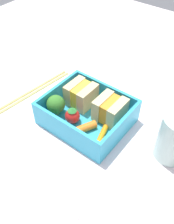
{
  "coord_description": "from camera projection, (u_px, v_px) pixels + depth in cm",
  "views": [
    {
      "loc": [
        21.14,
        -27.11,
        37.39
      ],
      "look_at": [
        0.0,
        0.0,
        2.7
      ],
      "focal_mm": 40.0,
      "sensor_mm": 36.0,
      "label": 1
    }
  ],
  "objects": [
    {
      "name": "sandwich_center_left",
      "position": [
        110.0,
        110.0,
        0.48
      ],
      "size": [
        5.24,
        5.27,
        4.6
      ],
      "color": "#D1C087",
      "rests_on": "bento_tray"
    },
    {
      "name": "folded_napkin",
      "position": [
        41.0,
        193.0,
        0.4
      ],
      "size": [
        16.27,
        13.51,
        0.4
      ],
      "primitive_type": "cube",
      "rotation": [
        0.0,
        0.0,
        0.23
      ],
      "color": "silver",
      "rests_on": "ground_plane"
    },
    {
      "name": "sandwich_left",
      "position": [
        81.0,
        95.0,
        0.51
      ],
      "size": [
        5.24,
        5.27,
        4.6
      ],
      "color": "#D9B982",
      "rests_on": "bento_tray"
    },
    {
      "name": "bento_tray",
      "position": [
        87.0,
        119.0,
        0.5
      ],
      "size": [
        16.08,
        13.52,
        1.2
      ],
      "primitive_type": "cube",
      "color": "#2FA3C7",
      "rests_on": "ground_plane"
    },
    {
      "name": "bento_rim",
      "position": [
        87.0,
        110.0,
        0.48
      ],
      "size": [
        16.08,
        13.52,
        4.23
      ],
      "color": "#2FA3C7",
      "rests_on": "bento_tray"
    },
    {
      "name": "carrot_stick_far_left",
      "position": [
        85.0,
        128.0,
        0.47
      ],
      "size": [
        3.23,
        4.65,
        1.54
      ],
      "primitive_type": "cylinder",
      "rotation": [
        1.57,
        0.0,
        2.71
      ],
      "color": "orange",
      "rests_on": "bento_tray"
    },
    {
      "name": "chopstick_pair",
      "position": [
        32.0,
        91.0,
        0.57
      ],
      "size": [
        3.9,
        21.03,
        0.7
      ],
      "color": "tan",
      "rests_on": "ground_plane"
    },
    {
      "name": "ground_plane",
      "position": [
        87.0,
        125.0,
        0.51
      ],
      "size": [
        120.0,
        120.0,
        2.0
      ],
      "primitive_type": "cube",
      "color": "silver"
    },
    {
      "name": "broccoli_floret",
      "position": [
        56.0,
        104.0,
        0.49
      ],
      "size": [
        3.7,
        3.7,
        4.37
      ],
      "color": "#80CA65",
      "rests_on": "bento_tray"
    },
    {
      "name": "strawberry_far_left",
      "position": [
        72.0,
        116.0,
        0.48
      ],
      "size": [
        2.93,
        2.93,
        3.53
      ],
      "color": "red",
      "rests_on": "bento_tray"
    },
    {
      "name": "carrot_stick_left",
      "position": [
        101.0,
        137.0,
        0.46
      ],
      "size": [
        2.54,
        5.53,
        1.05
      ],
      "primitive_type": "cylinder",
      "rotation": [
        1.57,
        0.0,
        0.28
      ],
      "color": "orange",
      "rests_on": "bento_tray"
    }
  ]
}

